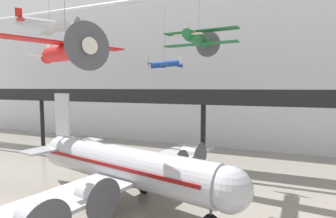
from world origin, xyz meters
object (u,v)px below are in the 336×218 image
(suspended_plane_red_highwing, at_px, (66,52))
(suspended_plane_green_biplane, at_px, (199,39))
(suspended_plane_yellow_lowwing, at_px, (84,54))
(suspended_plane_silver_racer, at_px, (49,26))
(suspended_plane_blue_trainer, at_px, (165,64))
(airliner_silver_main, at_px, (122,165))

(suspended_plane_red_highwing, bearing_deg, suspended_plane_green_biplane, 84.53)
(suspended_plane_yellow_lowwing, xyz_separation_m, suspended_plane_silver_racer, (2.67, -9.61, 2.28))
(suspended_plane_green_biplane, bearing_deg, suspended_plane_blue_trainer, 46.35)
(suspended_plane_silver_racer, bearing_deg, suspended_plane_red_highwing, -100.25)
(suspended_plane_blue_trainer, bearing_deg, suspended_plane_green_biplane, 105.57)
(airliner_silver_main, height_order, suspended_plane_silver_racer, suspended_plane_silver_racer)
(suspended_plane_blue_trainer, distance_m, suspended_plane_yellow_lowwing, 13.78)
(airliner_silver_main, xyz_separation_m, suspended_plane_green_biplane, (5.24, 7.41, 12.38))
(suspended_plane_green_biplane, bearing_deg, suspended_plane_silver_racer, 102.56)
(suspended_plane_red_highwing, height_order, suspended_plane_yellow_lowwing, suspended_plane_yellow_lowwing)
(suspended_plane_yellow_lowwing, bearing_deg, airliner_silver_main, -155.03)
(airliner_silver_main, bearing_deg, suspended_plane_yellow_lowwing, 150.06)
(airliner_silver_main, height_order, suspended_plane_yellow_lowwing, suspended_plane_yellow_lowwing)
(suspended_plane_red_highwing, height_order, suspended_plane_green_biplane, suspended_plane_green_biplane)
(suspended_plane_blue_trainer, relative_size, suspended_plane_silver_racer, 1.07)
(suspended_plane_blue_trainer, bearing_deg, suspended_plane_silver_racer, 19.89)
(airliner_silver_main, distance_m, suspended_plane_red_highwing, 11.14)
(suspended_plane_red_highwing, bearing_deg, suspended_plane_blue_trainer, 115.54)
(suspended_plane_green_biplane, xyz_separation_m, suspended_plane_blue_trainer, (-7.67, 8.68, -1.75))
(suspended_plane_yellow_lowwing, height_order, suspended_plane_silver_racer, suspended_plane_silver_racer)
(airliner_silver_main, relative_size, suspended_plane_silver_racer, 3.24)
(suspended_plane_green_biplane, distance_m, suspended_plane_yellow_lowwing, 22.38)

